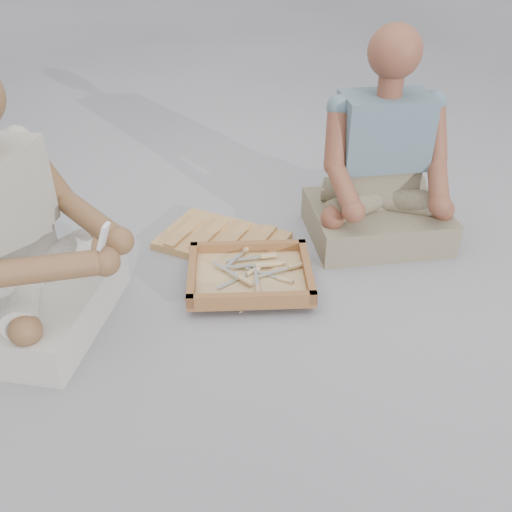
% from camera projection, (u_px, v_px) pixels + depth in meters
% --- Properties ---
extents(ground, '(60.00, 60.00, 0.00)m').
position_uv_depth(ground, '(246.00, 343.00, 2.11)').
color(ground, '#9F9FA5').
rests_on(ground, ground).
extents(carved_panel, '(0.63, 0.49, 0.04)m').
position_uv_depth(carved_panel, '(223.00, 241.00, 2.67)').
color(carved_panel, '#AA7642').
rests_on(carved_panel, ground).
extents(tool_tray, '(0.59, 0.52, 0.07)m').
position_uv_depth(tool_tray, '(250.00, 275.00, 2.37)').
color(tool_tray, brown).
rests_on(tool_tray, carved_panel).
extents(chisel_0, '(0.09, 0.21, 0.02)m').
position_uv_depth(chisel_0, '(246.00, 249.00, 2.50)').
color(chisel_0, silver).
rests_on(chisel_0, tool_tray).
extents(chisel_1, '(0.08, 0.22, 0.02)m').
position_uv_depth(chisel_1, '(258.00, 290.00, 2.26)').
color(chisel_1, silver).
rests_on(chisel_1, tool_tray).
extents(chisel_2, '(0.21, 0.09, 0.02)m').
position_uv_depth(chisel_2, '(259.00, 265.00, 2.39)').
color(chisel_2, silver).
rests_on(chisel_2, tool_tray).
extents(chisel_3, '(0.19, 0.15, 0.02)m').
position_uv_depth(chisel_3, '(291.00, 267.00, 2.39)').
color(chisel_3, silver).
rests_on(chisel_3, tool_tray).
extents(chisel_4, '(0.15, 0.19, 0.02)m').
position_uv_depth(chisel_4, '(249.00, 273.00, 2.37)').
color(chisel_4, silver).
rests_on(chisel_4, tool_tray).
extents(chisel_5, '(0.22, 0.08, 0.02)m').
position_uv_depth(chisel_5, '(280.00, 279.00, 2.34)').
color(chisel_5, silver).
rests_on(chisel_5, tool_tray).
extents(chisel_6, '(0.21, 0.10, 0.02)m').
position_uv_depth(chisel_6, '(271.00, 264.00, 2.42)').
color(chisel_6, silver).
rests_on(chisel_6, tool_tray).
extents(chisel_7, '(0.20, 0.13, 0.02)m').
position_uv_depth(chisel_7, '(242.00, 278.00, 2.31)').
color(chisel_7, silver).
rests_on(chisel_7, tool_tray).
extents(chisel_8, '(0.21, 0.11, 0.02)m').
position_uv_depth(chisel_8, '(263.00, 257.00, 2.46)').
color(chisel_8, silver).
rests_on(chisel_8, tool_tray).
extents(wood_chip_0, '(0.02, 0.02, 0.00)m').
position_uv_depth(wood_chip_0, '(276.00, 304.00, 2.30)').
color(wood_chip_0, '#D5BE7D').
rests_on(wood_chip_0, ground).
extents(wood_chip_1, '(0.02, 0.02, 0.00)m').
position_uv_depth(wood_chip_1, '(292.00, 255.00, 2.60)').
color(wood_chip_1, '#D5BE7D').
rests_on(wood_chip_1, ground).
extents(wood_chip_2, '(0.02, 0.02, 0.00)m').
position_uv_depth(wood_chip_2, '(214.00, 297.00, 2.34)').
color(wood_chip_2, '#D5BE7D').
rests_on(wood_chip_2, ground).
extents(wood_chip_3, '(0.02, 0.02, 0.00)m').
position_uv_depth(wood_chip_3, '(323.00, 265.00, 2.53)').
color(wood_chip_3, '#D5BE7D').
rests_on(wood_chip_3, ground).
extents(wood_chip_4, '(0.02, 0.02, 0.00)m').
position_uv_depth(wood_chip_4, '(282.00, 239.00, 2.71)').
color(wood_chip_4, '#D5BE7D').
rests_on(wood_chip_4, ground).
extents(wood_chip_5, '(0.02, 0.02, 0.00)m').
position_uv_depth(wood_chip_5, '(306.00, 252.00, 2.62)').
color(wood_chip_5, '#D5BE7D').
rests_on(wood_chip_5, ground).
extents(wood_chip_6, '(0.02, 0.02, 0.00)m').
position_uv_depth(wood_chip_6, '(240.00, 310.00, 2.27)').
color(wood_chip_6, '#D5BE7D').
rests_on(wood_chip_6, ground).
extents(wood_chip_7, '(0.02, 0.02, 0.00)m').
position_uv_depth(wood_chip_7, '(260.00, 271.00, 2.49)').
color(wood_chip_7, '#D5BE7D').
rests_on(wood_chip_7, ground).
extents(craftsman, '(0.67, 0.66, 1.00)m').
position_uv_depth(craftsman, '(18.00, 247.00, 2.03)').
color(craftsman, beige).
rests_on(craftsman, ground).
extents(companion, '(0.75, 0.68, 0.96)m').
position_uv_depth(companion, '(381.00, 174.00, 2.58)').
color(companion, gray).
rests_on(companion, ground).
extents(mobile_phone, '(0.05, 0.04, 0.10)m').
position_uv_depth(mobile_phone, '(103.00, 236.00, 1.85)').
color(mobile_phone, silver).
rests_on(mobile_phone, craftsman).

